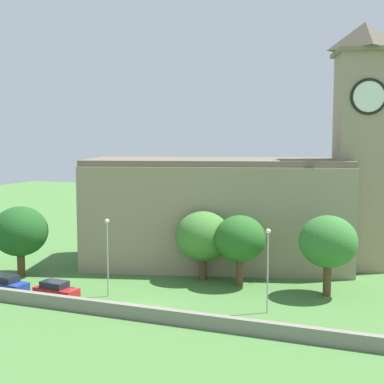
{
  "coord_description": "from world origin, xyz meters",
  "views": [
    {
      "loc": [
        22.1,
        -44.18,
        16.22
      ],
      "look_at": [
        1.79,
        8.31,
        10.31
      ],
      "focal_mm": 50.7,
      "sensor_mm": 36.0,
      "label": 1
    }
  ],
  "objects_px": {
    "streetlamp_west_mid": "(107,246)",
    "tree_churchyard": "(203,236)",
    "church": "(240,201)",
    "tree_by_tower": "(240,239)",
    "car_red": "(56,290)",
    "tree_riverside_east": "(20,231)",
    "streetlamp_central": "(268,258)",
    "car_blue": "(7,284)",
    "tree_riverside_west": "(328,242)"
  },
  "relations": [
    {
      "from": "car_red",
      "to": "tree_churchyard",
      "type": "height_order",
      "value": "tree_churchyard"
    },
    {
      "from": "streetlamp_central",
      "to": "tree_riverside_west",
      "type": "xyz_separation_m",
      "value": [
        4.4,
        7.48,
        0.4
      ]
    },
    {
      "from": "car_blue",
      "to": "tree_churchyard",
      "type": "distance_m",
      "value": 21.38
    },
    {
      "from": "church",
      "to": "streetlamp_west_mid",
      "type": "bearing_deg",
      "value": -115.39
    },
    {
      "from": "streetlamp_west_mid",
      "to": "tree_churchyard",
      "type": "xyz_separation_m",
      "value": [
        6.71,
        9.54,
        -0.27
      ]
    },
    {
      "from": "car_red",
      "to": "tree_riverside_east",
      "type": "xyz_separation_m",
      "value": [
        -9.11,
        6.14,
        4.28
      ]
    },
    {
      "from": "church",
      "to": "streetlamp_central",
      "type": "bearing_deg",
      "value": -66.21
    },
    {
      "from": "tree_riverside_west",
      "to": "streetlamp_west_mid",
      "type": "bearing_deg",
      "value": -158.15
    },
    {
      "from": "car_blue",
      "to": "streetlamp_west_mid",
      "type": "relative_size",
      "value": 0.58
    },
    {
      "from": "tree_by_tower",
      "to": "tree_churchyard",
      "type": "distance_m",
      "value": 4.67
    },
    {
      "from": "church",
      "to": "car_blue",
      "type": "relative_size",
      "value": 8.37
    },
    {
      "from": "streetlamp_central",
      "to": "tree_by_tower",
      "type": "xyz_separation_m",
      "value": [
        -4.89,
        7.83,
        0.02
      ]
    },
    {
      "from": "tree_riverside_east",
      "to": "church",
      "type": "bearing_deg",
      "value": 33.43
    },
    {
      "from": "car_blue",
      "to": "tree_riverside_west",
      "type": "relative_size",
      "value": 0.56
    },
    {
      "from": "tree_by_tower",
      "to": "church",
      "type": "bearing_deg",
      "value": 106.07
    },
    {
      "from": "tree_riverside_east",
      "to": "car_blue",
      "type": "bearing_deg",
      "value": -63.04
    },
    {
      "from": "streetlamp_west_mid",
      "to": "tree_by_tower",
      "type": "distance_m",
      "value": 14.19
    },
    {
      "from": "car_blue",
      "to": "streetlamp_west_mid",
      "type": "distance_m",
      "value": 11.49
    },
    {
      "from": "streetlamp_central",
      "to": "tree_by_tower",
      "type": "relative_size",
      "value": 1.02
    },
    {
      "from": "car_blue",
      "to": "tree_by_tower",
      "type": "bearing_deg",
      "value": 27.81
    },
    {
      "from": "church",
      "to": "tree_riverside_east",
      "type": "relative_size",
      "value": 4.73
    },
    {
      "from": "streetlamp_central",
      "to": "tree_riverside_east",
      "type": "xyz_separation_m",
      "value": [
        -29.66,
        2.71,
        0.06
      ]
    },
    {
      "from": "streetlamp_west_mid",
      "to": "tree_churchyard",
      "type": "distance_m",
      "value": 11.67
    },
    {
      "from": "tree_by_tower",
      "to": "tree_riverside_east",
      "type": "distance_m",
      "value": 25.29
    },
    {
      "from": "streetlamp_central",
      "to": "car_blue",
      "type": "bearing_deg",
      "value": -172.37
    },
    {
      "from": "car_blue",
      "to": "tree_riverside_east",
      "type": "distance_m",
      "value": 8.22
    },
    {
      "from": "car_blue",
      "to": "tree_by_tower",
      "type": "height_order",
      "value": "tree_by_tower"
    },
    {
      "from": "streetlamp_central",
      "to": "tree_by_tower",
      "type": "distance_m",
      "value": 9.24
    },
    {
      "from": "tree_by_tower",
      "to": "tree_churchyard",
      "type": "height_order",
      "value": "tree_churchyard"
    },
    {
      "from": "car_blue",
      "to": "tree_riverside_east",
      "type": "height_order",
      "value": "tree_riverside_east"
    },
    {
      "from": "streetlamp_central",
      "to": "tree_churchyard",
      "type": "xyz_separation_m",
      "value": [
        -9.46,
        8.77,
        -0.2
      ]
    },
    {
      "from": "car_blue",
      "to": "car_red",
      "type": "bearing_deg",
      "value": 1.15
    },
    {
      "from": "streetlamp_west_mid",
      "to": "tree_riverside_east",
      "type": "height_order",
      "value": "tree_riverside_east"
    },
    {
      "from": "tree_riverside_west",
      "to": "car_blue",
      "type": "bearing_deg",
      "value": -160.34
    },
    {
      "from": "tree_churchyard",
      "to": "church",
      "type": "bearing_deg",
      "value": 77.73
    },
    {
      "from": "car_blue",
      "to": "tree_riverside_west",
      "type": "height_order",
      "value": "tree_riverside_west"
    },
    {
      "from": "car_blue",
      "to": "streetlamp_central",
      "type": "height_order",
      "value": "streetlamp_central"
    },
    {
      "from": "car_blue",
      "to": "streetlamp_central",
      "type": "xyz_separation_m",
      "value": [
        26.47,
        3.55,
        4.21
      ]
    },
    {
      "from": "car_red",
      "to": "streetlamp_central",
      "type": "distance_m",
      "value": 21.26
    },
    {
      "from": "car_blue",
      "to": "streetlamp_central",
      "type": "distance_m",
      "value": 27.04
    },
    {
      "from": "car_blue",
      "to": "car_red",
      "type": "distance_m",
      "value": 5.92
    },
    {
      "from": "streetlamp_west_mid",
      "to": "tree_by_tower",
      "type": "xyz_separation_m",
      "value": [
        11.28,
        8.6,
        -0.04
      ]
    },
    {
      "from": "tree_riverside_east",
      "to": "tree_churchyard",
      "type": "bearing_deg",
      "value": 16.69
    },
    {
      "from": "tree_riverside_west",
      "to": "tree_churchyard",
      "type": "height_order",
      "value": "tree_riverside_west"
    },
    {
      "from": "streetlamp_west_mid",
      "to": "tree_riverside_east",
      "type": "xyz_separation_m",
      "value": [
        -13.48,
        3.48,
        -0.01
      ]
    },
    {
      "from": "church",
      "to": "tree_by_tower",
      "type": "distance_m",
      "value": 10.23
    },
    {
      "from": "streetlamp_central",
      "to": "tree_riverside_east",
      "type": "bearing_deg",
      "value": 174.77
    },
    {
      "from": "tree_by_tower",
      "to": "tree_churchyard",
      "type": "xyz_separation_m",
      "value": [
        -4.57,
        0.94,
        -0.23
      ]
    },
    {
      "from": "church",
      "to": "streetlamp_west_mid",
      "type": "height_order",
      "value": "church"
    },
    {
      "from": "car_red",
      "to": "streetlamp_west_mid",
      "type": "bearing_deg",
      "value": 31.3
    }
  ]
}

